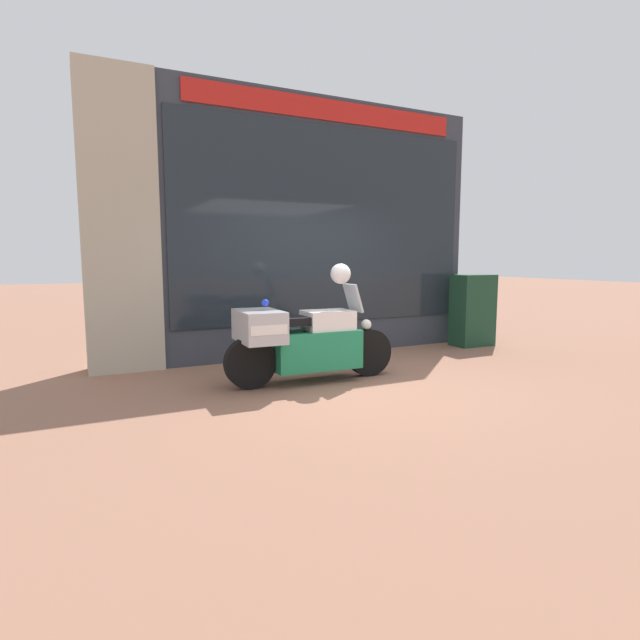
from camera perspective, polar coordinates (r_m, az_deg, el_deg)
name	(u,v)px	position (r m, az deg, el deg)	size (l,w,h in m)	color
ground_plane	(360,380)	(6.57, 4.65, -6.84)	(60.00, 60.00, 0.00)	#8E604C
shop_building	(272,227)	(8.00, -5.51, 10.53)	(6.36, 0.55, 4.11)	#333842
window_display	(321,324)	(8.44, 0.10, -0.42)	(4.91, 0.30, 2.02)	slate
paramedic_motorcycle	(302,340)	(6.30, -2.10, -2.29)	(2.29, 0.78, 1.25)	black
utility_cabinet	(473,310)	(9.44, 17.05, 1.07)	(0.73, 0.45, 1.29)	#193D28
white_helmet	(341,274)	(6.45, 2.37, 5.31)	(0.26, 0.26, 0.26)	white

